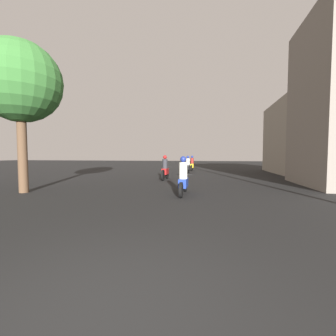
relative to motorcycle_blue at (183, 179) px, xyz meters
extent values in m
plane|color=black|center=(0.05, -6.93, -0.60)|extent=(120.00, 120.00, 0.00)
cylinder|color=black|center=(0.00, 0.76, -0.32)|extent=(0.10, 0.57, 0.57)
cylinder|color=black|center=(0.00, -0.71, -0.32)|extent=(0.10, 0.57, 0.57)
cube|color=#1E389E|center=(0.00, 0.03, -0.14)|extent=(0.30, 0.88, 0.35)
cylinder|color=black|center=(0.00, 0.50, 0.13)|extent=(0.60, 0.04, 0.04)
cylinder|color=silver|center=(0.00, -0.06, 0.35)|extent=(0.32, 0.32, 0.63)
sphere|color=navy|center=(0.00, -0.06, 0.79)|extent=(0.24, 0.24, 0.24)
cylinder|color=black|center=(-1.77, 5.85, -0.27)|extent=(0.10, 0.67, 0.67)
cylinder|color=black|center=(-1.77, 4.52, -0.27)|extent=(0.10, 0.67, 0.67)
cube|color=red|center=(-1.77, 5.19, -0.08)|extent=(0.30, 0.83, 0.37)
cylinder|color=black|center=(-1.77, 5.62, 0.21)|extent=(0.60, 0.04, 0.04)
cylinder|color=#2D2D33|center=(-1.77, 5.10, 0.40)|extent=(0.32, 0.32, 0.60)
sphere|color=#A51919|center=(-1.77, 5.10, 0.82)|extent=(0.24, 0.24, 0.24)
cylinder|color=black|center=(-0.83, 11.16, -0.29)|extent=(0.10, 0.63, 0.63)
cylinder|color=black|center=(-0.83, 9.82, -0.29)|extent=(0.10, 0.63, 0.63)
cube|color=black|center=(-0.83, 10.49, -0.09)|extent=(0.30, 0.85, 0.39)
cylinder|color=black|center=(-0.83, 10.93, 0.21)|extent=(0.60, 0.04, 0.04)
cylinder|color=silver|center=(-0.83, 10.40, 0.39)|extent=(0.32, 0.32, 0.56)
sphere|color=navy|center=(-0.83, 10.40, 0.78)|extent=(0.24, 0.24, 0.24)
cylinder|color=black|center=(-0.74, 14.42, -0.30)|extent=(0.10, 0.60, 0.60)
cylinder|color=black|center=(-0.74, 13.17, -0.30)|extent=(0.10, 0.60, 0.60)
cube|color=gold|center=(-0.74, 13.80, -0.10)|extent=(0.30, 0.70, 0.40)
cylinder|color=black|center=(-0.74, 14.20, 0.20)|extent=(0.60, 0.04, 0.04)
cylinder|color=maroon|center=(-0.74, 13.73, 0.38)|extent=(0.32, 0.32, 0.57)
sphere|color=navy|center=(-0.74, 13.73, 0.79)|extent=(0.24, 0.24, 0.24)
cube|color=gray|center=(9.17, 12.15, 2.43)|extent=(5.51, 7.95, 6.06)
cylinder|color=brown|center=(-6.54, -0.76, 1.08)|extent=(0.36, 0.36, 3.37)
sphere|color=#387533|center=(-6.54, -0.76, 3.90)|extent=(3.24, 3.24, 3.24)
camera|label=1|loc=(1.02, -8.71, 0.94)|focal=24.00mm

